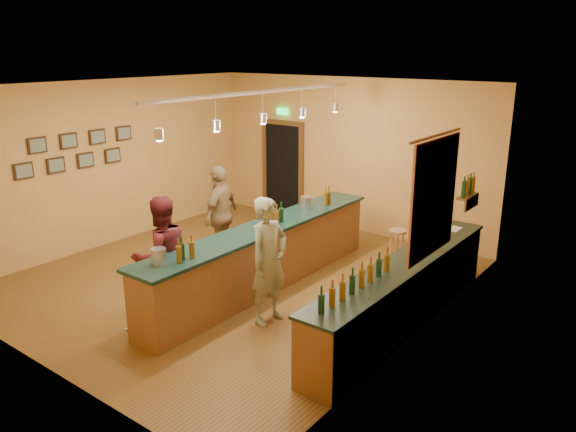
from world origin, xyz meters
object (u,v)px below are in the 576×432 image
Objects in this scene: customer_a at (162,257)px; tasting_bar at (265,252)px; back_counter at (403,292)px; bartender at (269,261)px; bar_stool at (398,238)px; customer_b at (221,214)px.

tasting_bar is at bearing 179.06° from customer_a.
bartender is at bearing -146.12° from back_counter.
tasting_bar is at bearing -119.76° from bar_stool.
customer_b is at bearing -140.76° from customer_a.
bar_stool is (2.64, 1.76, -0.38)m from customer_b.
bartender is at bearing 44.51° from customer_b.
bartender reaches higher than tasting_bar.
back_counter is at bearing -61.51° from bar_stool.
tasting_bar is 2.87× the size of customer_b.
tasting_bar reaches higher than back_counter.
bartender is (-1.56, -1.05, 0.43)m from back_counter.
back_counter is 1.92m from bartender.
bar_stool is at bearing 60.24° from tasting_bar.
customer_b is (-2.18, 1.31, -0.03)m from bartender.
bartender is 1.56m from customer_a.
back_counter is 3.45m from customer_a.
customer_a is (-0.55, -1.64, 0.29)m from tasting_bar.
customer_b is at bearing 162.28° from tasting_bar.
tasting_bar is at bearing 46.39° from bartender.
bar_stool is (-1.10, 2.02, 0.03)m from back_counter.
customer_b is (-0.83, 2.08, -0.01)m from customer_a.
back_counter is at bearing 139.65° from customer_a.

